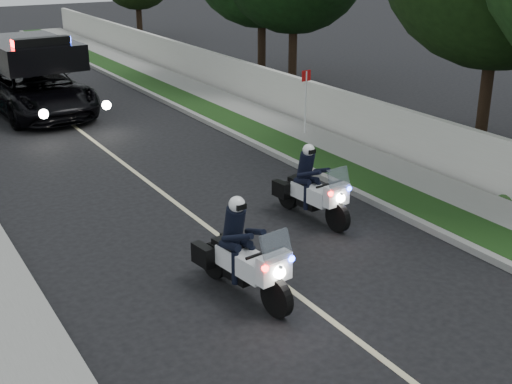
# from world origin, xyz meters

# --- Properties ---
(ground) EXTENTS (120.00, 120.00, 0.00)m
(ground) POSITION_xyz_m (0.00, 0.00, 0.00)
(ground) COLOR black
(ground) RESTS_ON ground
(curb_right) EXTENTS (0.20, 60.00, 0.15)m
(curb_right) POSITION_xyz_m (4.10, 10.00, 0.07)
(curb_right) COLOR gray
(curb_right) RESTS_ON ground
(grass_verge) EXTENTS (1.20, 60.00, 0.16)m
(grass_verge) POSITION_xyz_m (4.80, 10.00, 0.08)
(grass_verge) COLOR #193814
(grass_verge) RESTS_ON ground
(sidewalk_right) EXTENTS (1.40, 60.00, 0.16)m
(sidewalk_right) POSITION_xyz_m (6.10, 10.00, 0.08)
(sidewalk_right) COLOR gray
(sidewalk_right) RESTS_ON ground
(property_wall) EXTENTS (0.22, 60.00, 1.50)m
(property_wall) POSITION_xyz_m (7.10, 10.00, 0.75)
(property_wall) COLOR beige
(property_wall) RESTS_ON ground
(lane_marking) EXTENTS (0.12, 50.00, 0.01)m
(lane_marking) POSITION_xyz_m (0.00, 10.00, 0.00)
(lane_marking) COLOR #BFB78C
(lane_marking) RESTS_ON ground
(police_moto_left) EXTENTS (1.07, 2.29, 1.87)m
(police_moto_left) POSITION_xyz_m (-0.84, 1.18, 0.00)
(police_moto_left) COLOR white
(police_moto_left) RESTS_ON ground
(police_moto_right) EXTENTS (0.93, 2.14, 1.76)m
(police_moto_right) POSITION_xyz_m (2.26, 3.43, 0.00)
(police_moto_right) COLOR white
(police_moto_right) RESTS_ON ground
(police_suv) EXTENTS (3.35, 6.55, 3.10)m
(police_suv) POSITION_xyz_m (-0.58, 16.66, 0.00)
(police_suv) COLOR black
(police_suv) RESTS_ON ground
(sign_post) EXTENTS (0.38, 0.38, 2.25)m
(sign_post) POSITION_xyz_m (6.00, 9.05, 0.00)
(sign_post) COLOR red
(sign_post) RESTS_ON ground
(tree_right_a) EXTENTS (8.09, 8.09, 11.37)m
(tree_right_a) POSITION_xyz_m (9.87, 5.26, 0.00)
(tree_right_a) COLOR #17320F
(tree_right_a) RESTS_ON ground
(tree_right_c) EXTENTS (6.46, 6.46, 10.48)m
(tree_right_c) POSITION_xyz_m (10.05, 15.82, 0.00)
(tree_right_c) COLOR black
(tree_right_c) RESTS_ON ground
(tree_right_d) EXTENTS (7.36, 7.36, 10.67)m
(tree_right_d) POSITION_xyz_m (9.74, 17.85, 0.00)
(tree_right_d) COLOR #153712
(tree_right_d) RESTS_ON ground
(tree_right_e) EXTENTS (5.23, 5.23, 8.25)m
(tree_right_e) POSITION_xyz_m (10.04, 33.28, 0.00)
(tree_right_e) COLOR black
(tree_right_e) RESTS_ON ground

